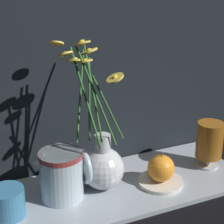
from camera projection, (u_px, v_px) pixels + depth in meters
ground_plane at (115, 190)px, 0.97m from camera, size 6.00×6.00×0.00m
shelf at (115, 188)px, 0.97m from camera, size 0.70×0.27×0.01m
vase_with_flowers at (102, 162)px, 0.94m from camera, size 0.17×0.17×0.39m
yellow_mug at (6, 203)px, 0.84m from camera, size 0.09×0.08×0.07m
ceramic_pitcher at (63, 173)px, 0.90m from camera, size 0.13×0.11×0.13m
tea_glass at (210, 141)px, 1.04m from camera, size 0.07×0.07×0.13m
saucer_plate at (160, 182)px, 0.98m from camera, size 0.12×0.12×0.01m
orange_fruit at (161, 168)px, 0.96m from camera, size 0.07×0.07×0.08m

